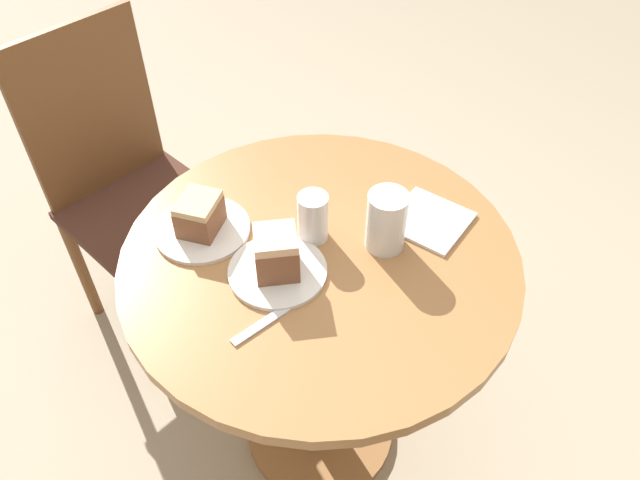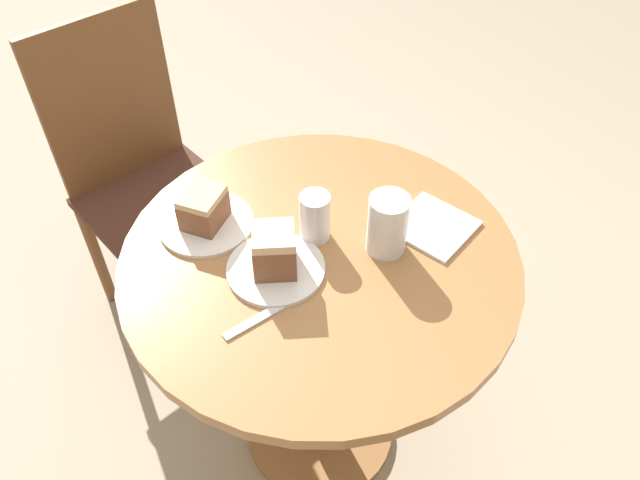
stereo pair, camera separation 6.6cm
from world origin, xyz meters
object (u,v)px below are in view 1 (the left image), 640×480
plate_near (278,271)px  plate_far (202,229)px  cake_slice_far (200,214)px  chair (131,190)px  glass_lemonade (313,219)px  glass_water (386,224)px  cake_slice_near (276,253)px

plate_near → plate_far: same height
plate_far → cake_slice_far: bearing=90.0°
chair → plate_far: (-0.18, -0.50, 0.27)m
chair → cake_slice_far: chair is taller
plate_near → glass_lemonade: size_ratio=1.81×
chair → plate_near: (-0.18, -0.71, 0.27)m
plate_far → glass_water: (0.19, -0.34, 0.05)m
plate_near → glass_lemonade: 0.13m
cake_slice_far → glass_water: bearing=-60.1°
glass_water → chair: bearing=91.1°
chair → plate_far: size_ratio=4.73×
chair → glass_lemonade: 0.77m
plate_far → cake_slice_far: size_ratio=1.82×
plate_near → glass_lemonade: glass_lemonade is taller
cake_slice_near → glass_lemonade: 0.13m
chair → cake_slice_near: chair is taller
cake_slice_far → plate_far: bearing=-90.0°
cake_slice_far → glass_lemonade: (0.13, -0.20, -0.00)m
chair → plate_far: 0.60m
plate_far → cake_slice_near: size_ratio=1.73×
plate_near → glass_lemonade: bearing=1.4°
cake_slice_far → glass_water: glass_water is taller
cake_slice_near → cake_slice_far: size_ratio=1.05×
plate_near → glass_water: size_ratio=1.50×
glass_lemonade → glass_water: 0.15m
plate_near → cake_slice_near: size_ratio=1.69×
chair → plate_far: bearing=-101.5°
plate_near → chair: bearing=75.8°
cake_slice_far → glass_water: (0.19, -0.34, 0.01)m
plate_near → cake_slice_near: bearing=0.0°
glass_water → cake_slice_far: bearing=119.9°
plate_far → glass_lemonade: (0.13, -0.20, 0.04)m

